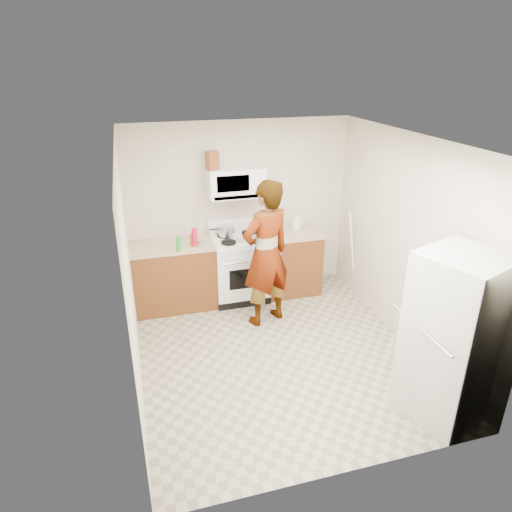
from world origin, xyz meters
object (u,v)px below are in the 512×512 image
object	(u,v)px
gas_range	(239,267)
saucepan	(227,231)
fridge	(452,338)
kettle	(296,224)
person	(266,254)
microwave	(236,182)

from	to	relation	value
gas_range	saucepan	distance (m)	0.56
fridge	kettle	size ratio (longest dim) A/B	10.72
person	saucepan	bearing A→B (deg)	-89.08
saucepan	fridge	bearing A→B (deg)	-62.96
gas_range	person	bearing A→B (deg)	-76.53
person	kettle	size ratio (longest dim) A/B	12.19
gas_range	fridge	world-z (taller)	fridge
microwave	person	size ratio (longest dim) A/B	0.39
kettle	saucepan	bearing A→B (deg)	164.38
gas_range	microwave	bearing A→B (deg)	90.00
saucepan	microwave	bearing A→B (deg)	9.38
kettle	saucepan	xyz separation A→B (m)	(-1.05, -0.01, 0.00)
microwave	saucepan	distance (m)	0.70
person	fridge	world-z (taller)	person
gas_range	fridge	xyz separation A→B (m)	(1.35, -2.84, 0.36)
gas_range	kettle	size ratio (longest dim) A/B	7.12
saucepan	kettle	bearing A→B (deg)	0.57
microwave	person	distance (m)	1.14
gas_range	kettle	xyz separation A→B (m)	(0.90, 0.11, 0.53)
person	kettle	xyz separation A→B (m)	(0.72, 0.84, 0.05)
kettle	person	bearing A→B (deg)	-146.79
microwave	kettle	world-z (taller)	microwave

